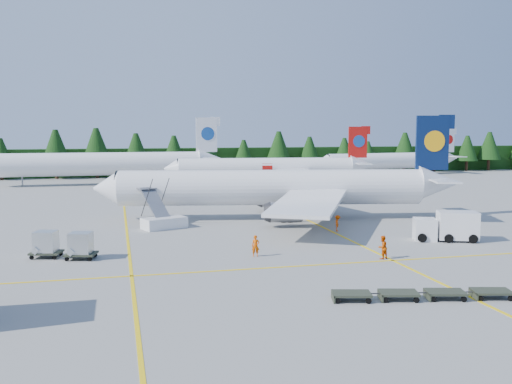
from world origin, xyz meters
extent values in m
plane|color=gray|center=(0.00, 0.00, 0.00)|extent=(320.00, 320.00, 0.00)
cube|color=yellow|center=(-14.00, 20.00, 0.01)|extent=(0.25, 120.00, 0.01)
cube|color=yellow|center=(6.00, 20.00, 0.01)|extent=(0.25, 120.00, 0.01)
cube|color=yellow|center=(0.00, -6.00, 0.01)|extent=(80.00, 0.25, 0.01)
cube|color=black|center=(0.00, 82.00, 3.00)|extent=(220.00, 4.00, 6.00)
cylinder|color=white|center=(2.23, 16.43, 3.62)|extent=(34.39, 10.01, 4.03)
cone|color=white|center=(-16.00, 19.71, 3.62)|extent=(3.49, 4.46, 4.03)
cube|color=#08183E|center=(20.55, 13.14, 8.66)|extent=(3.83, 1.02, 6.24)
cube|color=white|center=(6.71, 24.32, 3.02)|extent=(8.04, 15.78, 1.14)
cylinder|color=gray|center=(4.25, 22.00, 1.61)|extent=(3.74, 2.69, 2.11)
cube|color=white|center=(3.69, 7.48, 3.02)|extent=(12.45, 16.16, 1.14)
cylinder|color=gray|center=(2.19, 10.51, 1.61)|extent=(3.74, 2.69, 2.11)
cylinder|color=gray|center=(-10.57, 18.73, 0.86)|extent=(0.24, 0.24, 1.71)
cylinder|color=white|center=(11.21, 52.80, 3.29)|extent=(31.28, 7.21, 3.65)
cone|color=white|center=(-5.49, 54.74, 3.29)|extent=(2.96, 3.93, 3.65)
cube|color=#AA0F0B|center=(28.00, 50.85, 7.86)|extent=(3.49, 0.72, 5.66)
cube|color=white|center=(14.82, 60.20, 2.74)|extent=(8.08, 14.52, 1.04)
cylinder|color=gray|center=(12.72, 57.96, 1.46)|extent=(3.31, 2.26, 1.92)
cube|color=white|center=(13.03, 44.77, 2.74)|extent=(10.69, 14.74, 1.04)
cylinder|color=gray|center=(11.50, 47.43, 1.46)|extent=(3.31, 2.26, 1.92)
cylinder|color=gray|center=(-0.52, 54.16, 0.78)|extent=(0.22, 0.22, 1.55)
cylinder|color=white|center=(-17.59, 62.92, 3.83)|extent=(36.21, 4.59, 4.26)
cube|color=white|center=(2.09, 63.11, 9.15)|extent=(4.05, 0.41, 6.60)
cylinder|color=gray|center=(-31.34, 62.80, 0.85)|extent=(0.26, 0.26, 1.70)
cylinder|color=white|center=(43.86, 70.08, 3.20)|extent=(30.44, 7.76, 3.56)
cone|color=white|center=(27.65, 67.79, 3.20)|extent=(2.96, 3.87, 3.56)
cube|color=white|center=(60.15, 72.39, 7.65)|extent=(3.39, 0.78, 5.51)
cylinder|color=gray|center=(32.48, 68.47, 0.71)|extent=(0.21, 0.21, 1.42)
cube|color=white|center=(-10.19, 12.94, 0.57)|extent=(4.92, 3.74, 1.15)
cube|color=gray|center=(-10.95, 14.88, 2.40)|extent=(3.08, 4.49, 3.10)
cube|color=gray|center=(-11.72, 16.82, 3.81)|extent=(2.21, 1.85, 0.13)
cube|color=silver|center=(12.68, 0.79, 1.02)|extent=(2.48, 2.48, 2.04)
cube|color=black|center=(12.68, 0.79, 1.51)|extent=(2.18, 2.29, 0.87)
cube|color=silver|center=(15.43, -0.19, 1.46)|extent=(4.01, 3.19, 2.53)
cube|color=#2F3527|center=(-1.34, -14.98, 0.43)|extent=(2.57, 1.95, 0.13)
cube|color=#2F3527|center=(1.49, -15.50, 0.43)|extent=(2.57, 1.95, 0.13)
cube|color=#2F3527|center=(4.31, -16.02, 0.43)|extent=(2.57, 1.95, 0.13)
cube|color=#2F3527|center=(7.14, -16.54, 0.43)|extent=(2.57, 1.95, 0.13)
cube|color=#2F3527|center=(-20.47, 1.56, 0.42)|extent=(2.69, 2.30, 0.15)
cube|color=silver|center=(-20.47, 1.56, 1.32)|extent=(1.97, 1.93, 1.64)
cube|color=#2F3527|center=(-17.73, 0.33, 0.42)|extent=(2.69, 2.30, 0.15)
cube|color=silver|center=(-17.73, 0.33, 1.32)|extent=(1.97, 1.93, 1.64)
imported|color=#DC4F04|center=(-4.10, -2.03, 0.86)|extent=(0.71, 0.55, 1.73)
imported|color=#DA4B04|center=(5.46, -5.24, 0.93)|extent=(1.11, 1.00, 1.86)
imported|color=#FF5105|center=(6.63, 7.10, 0.82)|extent=(0.69, 0.80, 1.63)
camera|label=1|loc=(-14.81, -45.89, 10.23)|focal=40.00mm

